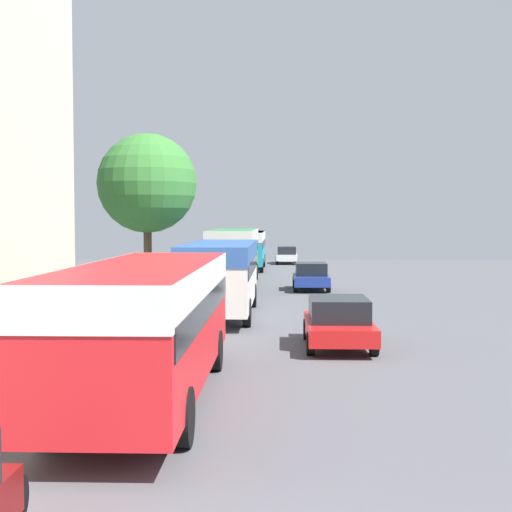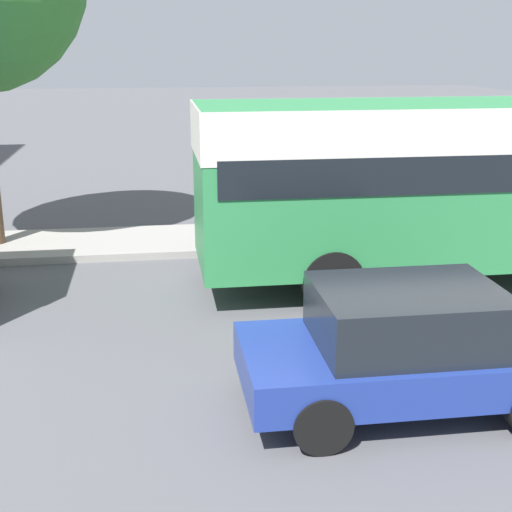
% 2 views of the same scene
% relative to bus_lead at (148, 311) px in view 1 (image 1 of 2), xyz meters
% --- Properties ---
extents(bus_lead, '(2.55, 9.67, 2.84)m').
position_rel_bus_lead_xyz_m(bus_lead, '(0.00, 0.00, 0.00)').
color(bus_lead, red).
rests_on(bus_lead, ground_plane).
extents(bus_following, '(2.56, 9.11, 2.84)m').
position_rel_bus_lead_xyz_m(bus_following, '(0.43, 12.99, -0.00)').
color(bus_following, silver).
rests_on(bus_following, ground_plane).
extents(bus_third_in_line, '(2.49, 10.74, 3.16)m').
position_rel_bus_lead_xyz_m(bus_third_in_line, '(0.10, 26.34, 0.19)').
color(bus_third_in_line, '#2D8447').
rests_on(bus_third_in_line, ground_plane).
extents(bus_rear, '(2.54, 9.73, 2.84)m').
position_rel_bus_lead_xyz_m(bus_rear, '(0.30, 38.43, -0.00)').
color(bus_rear, teal).
rests_on(bus_rear, ground_plane).
extents(car_crossing, '(1.96, 4.16, 1.46)m').
position_rel_bus_lead_xyz_m(car_crossing, '(4.44, 6.31, -1.10)').
color(car_crossing, red).
rests_on(car_crossing, ground_plane).
extents(car_far_curb, '(1.90, 3.81, 1.46)m').
position_rel_bus_lead_xyz_m(car_far_curb, '(4.37, 23.09, -1.10)').
color(car_far_curb, navy).
rests_on(car_far_curb, ground_plane).
extents(car_distant, '(1.82, 4.47, 1.45)m').
position_rel_bus_lead_xyz_m(car_distant, '(3.30, 45.74, -1.10)').
color(car_distant, silver).
rests_on(car_distant, ground_plane).
extents(pedestrian_near_curb, '(0.39, 0.39, 1.59)m').
position_rel_bus_lead_xyz_m(pedestrian_near_curb, '(-2.96, 7.92, -0.91)').
color(pedestrian_near_curb, '#232838').
rests_on(pedestrian_near_curb, sidewalk).
extents(street_tree, '(4.41, 4.41, 7.40)m').
position_rel_bus_lead_xyz_m(street_tree, '(-3.17, 17.01, 3.47)').
color(street_tree, brown).
rests_on(street_tree, sidewalk).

